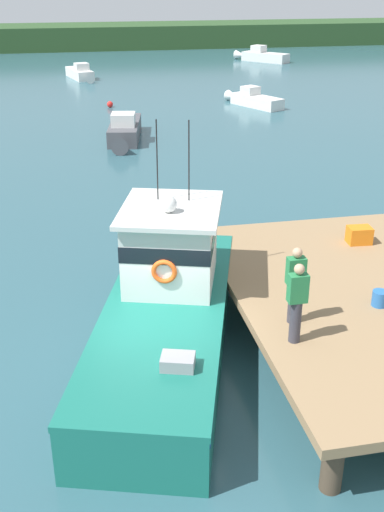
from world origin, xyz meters
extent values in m
plane|color=#2D5660|center=(0.00, 0.00, 0.00)|extent=(200.00, 200.00, 0.00)
cylinder|color=#4C3D2D|center=(2.20, -4.10, 0.50)|extent=(0.36, 0.36, 1.00)
cylinder|color=#4C3D2D|center=(2.20, 4.10, 0.50)|extent=(0.36, 0.36, 1.00)
cube|color=#937551|center=(4.80, 0.00, 1.10)|extent=(6.00, 9.00, 0.20)
cube|color=#196B5B|center=(0.20, 0.26, 0.55)|extent=(4.74, 8.38, 1.10)
cone|color=#196B5B|center=(1.64, 4.95, 0.55)|extent=(1.58, 2.04, 1.10)
cube|color=#234C9E|center=(0.20, 0.26, 1.00)|extent=(4.71, 8.23, 0.12)
cube|color=#196B5B|center=(0.20, 0.26, 1.16)|extent=(4.78, 8.39, 0.12)
cube|color=silver|center=(0.55, 1.41, 2.00)|extent=(2.46, 2.66, 1.80)
cube|color=black|center=(0.55, 1.41, 2.31)|extent=(2.49, 2.69, 0.36)
cube|color=silver|center=(0.55, 1.41, 2.95)|extent=(2.78, 3.02, 0.10)
sphere|color=white|center=(0.46, 1.12, 3.18)|extent=(0.36, 0.36, 0.36)
cylinder|color=black|center=(0.36, 1.99, 3.90)|extent=(0.03, 0.03, 1.80)
cylinder|color=black|center=(1.03, 1.79, 3.90)|extent=(0.03, 0.03, 1.80)
cube|color=#939399|center=(0.08, -2.00, 1.28)|extent=(0.70, 0.60, 0.36)
torus|color=orange|center=(-1.01, -2.29, 1.16)|extent=(0.70, 0.70, 0.12)
torus|color=#EA5119|center=(0.22, 0.32, 2.00)|extent=(0.55, 0.25, 0.54)
cube|color=orange|center=(5.72, 2.64, 1.42)|extent=(0.63, 0.48, 0.44)
cylinder|color=#2866B2|center=(4.67, -0.57, 1.37)|extent=(0.32, 0.32, 0.34)
cylinder|color=#383842|center=(2.42, -1.54, 1.63)|extent=(0.22, 0.22, 0.86)
cube|color=#287F47|center=(2.42, -1.54, 2.34)|extent=(0.36, 0.22, 0.56)
sphere|color=tan|center=(2.42, -1.54, 2.73)|extent=(0.20, 0.20, 0.20)
cylinder|color=#383842|center=(2.64, -0.84, 1.63)|extent=(0.22, 0.22, 0.86)
cube|color=#287F47|center=(2.64, -0.84, 2.34)|extent=(0.36, 0.22, 0.56)
sphere|color=tan|center=(2.64, -0.84, 2.73)|extent=(0.20, 0.20, 0.20)
cube|color=white|center=(10.21, 26.44, 0.33)|extent=(2.68, 3.79, 0.67)
cone|color=white|center=(9.19, 28.49, 0.33)|extent=(1.00, 1.12, 0.67)
cube|color=silver|center=(9.93, 27.02, 0.91)|extent=(1.24, 1.24, 0.50)
cube|color=#4C4C51|center=(1.35, 20.01, 0.40)|extent=(2.16, 4.62, 0.81)
cone|color=#4C4C51|center=(0.87, 17.28, 0.40)|extent=(0.99, 1.23, 0.81)
cube|color=silver|center=(1.22, 19.25, 1.11)|extent=(1.31, 1.29, 0.61)
cube|color=silver|center=(17.20, 46.81, 0.40)|extent=(3.97, 4.30, 0.81)
cone|color=silver|center=(15.39, 48.92, 0.40)|extent=(1.34, 1.37, 0.81)
cube|color=silver|center=(16.69, 47.40, 1.11)|extent=(1.58, 1.58, 0.61)
cube|color=white|center=(-0.16, 40.17, 0.35)|extent=(2.13, 4.07, 0.71)
cone|color=white|center=(0.42, 37.81, 0.35)|extent=(0.92, 1.11, 0.71)
cube|color=silver|center=(0.00, 39.51, 0.97)|extent=(1.19, 1.18, 0.53)
sphere|color=red|center=(1.23, 28.06, 0.19)|extent=(0.37, 0.37, 0.37)
cube|color=#284723|center=(0.00, 62.00, 1.20)|extent=(120.00, 8.00, 2.40)
camera|label=1|loc=(-1.52, -11.16, 7.66)|focal=43.77mm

